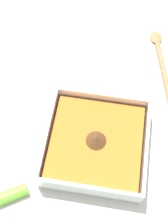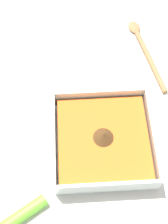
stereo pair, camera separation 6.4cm
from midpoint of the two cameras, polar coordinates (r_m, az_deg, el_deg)
The scene contains 3 objects.
ground_plane at distance 0.64m, azimuth 7.21°, elevation -9.52°, with size 4.00×4.00×0.00m, color beige.
square_dish at distance 0.63m, azimuth 5.13°, elevation -6.16°, with size 0.20×0.20×0.06m.
wooden_spoon at distance 0.77m, azimuth 16.38°, elevation 8.47°, with size 0.07×0.22×0.01m.
Camera 1 is at (-0.01, -0.20, 0.60)m, focal length 50.00 mm.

